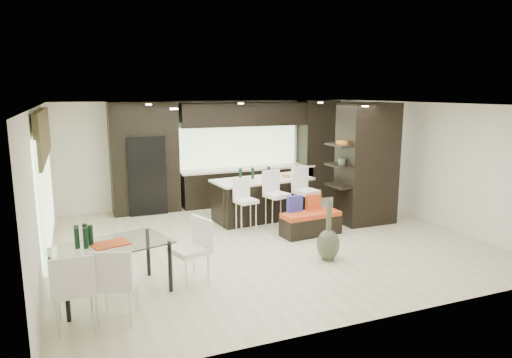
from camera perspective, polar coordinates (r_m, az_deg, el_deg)
name	(u,v)px	position (r m, az deg, el deg)	size (l,w,h in m)	color
ground	(267,240)	(9.24, 1.40, -7.68)	(8.00, 8.00, 0.00)	beige
back_wall	(215,152)	(12.16, -5.10, 3.34)	(8.00, 0.02, 2.70)	white
left_wall	(42,191)	(8.22, -25.14, -1.34)	(0.02, 7.00, 2.70)	white
right_wall	(429,163)	(11.09, 20.81, 1.93)	(0.02, 7.00, 2.70)	white
ceiling	(268,104)	(8.76, 1.48, 9.30)	(8.00, 7.00, 0.02)	white
window_left	(46,188)	(8.41, -24.80, -1.05)	(0.04, 3.20, 1.90)	#B2D199
window_back	(237,144)	(12.28, -2.37, 4.39)	(3.40, 0.04, 1.20)	#B2D199
stone_accent	(43,134)	(8.28, -25.09, 5.07)	(0.08, 3.00, 0.80)	brown
ceiling_spots	(263,105)	(8.99, 0.84, 9.22)	(4.00, 3.00, 0.02)	white
back_cabinetry	(237,153)	(12.00, -2.35, 3.27)	(6.80, 0.68, 2.70)	black
refrigerator	(145,174)	(11.45, -13.65, 0.57)	(0.90, 0.68, 1.90)	black
partition_column	(367,164)	(10.52, 13.69, 1.88)	(1.20, 0.80, 2.70)	black
kitchen_island	(262,199)	(10.65, 0.79, -2.48)	(2.29, 0.99, 0.96)	black
stool_left	(246,211)	(9.68, -1.25, -3.97)	(0.41, 0.41, 0.92)	white
stool_mid	(277,206)	(9.91, 2.61, -3.33)	(0.45, 0.45, 1.02)	white
stool_right	(306,202)	(10.21, 6.24, -2.88)	(0.46, 0.46, 1.04)	white
bench	(311,224)	(9.59, 6.86, -5.55)	(1.26, 0.48, 0.48)	black
floor_vase	(329,230)	(8.15, 9.06, -6.28)	(0.41, 0.41, 1.11)	#414935
dining_table	(112,270)	(7.05, -17.55, -10.84)	(1.63, 0.92, 0.79)	white
chair_near	(117,287)	(6.29, -17.00, -12.75)	(0.51, 0.51, 0.95)	white
chair_far	(74,293)	(6.28, -21.76, -13.12)	(0.51, 0.51, 0.95)	white
chair_end	(190,255)	(7.18, -8.27, -9.35)	(0.51, 0.51, 0.95)	white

